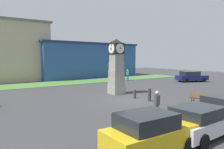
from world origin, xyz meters
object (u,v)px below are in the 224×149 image
car_near_tower (200,121)px  pedestrian_crossing_lot (128,74)px  bench (200,98)px  pedestrian_near_bench (157,103)px  car_end_of_row (191,76)px  car_navy_sedan (150,133)px  bollard_mid_row (135,94)px  bollard_near_tower (149,94)px  clock_tower (116,68)px

car_near_tower → pedestrian_crossing_lot: size_ratio=2.26×
bench → pedestrian_near_bench: bearing=-172.4°
car_end_of_row → pedestrian_near_bench: bearing=-150.1°
car_navy_sedan → car_end_of_row: car_navy_sedan is taller
pedestrian_near_bench → bench: bearing=7.6°
bollard_mid_row → car_near_tower: (-3.81, -8.98, 0.31)m
car_end_of_row → pedestrian_crossing_lot: pedestrian_crossing_lot is taller
bollard_mid_row → pedestrian_near_bench: (-3.09, -5.60, 0.52)m
bench → pedestrian_near_bench: (-5.68, -0.75, 0.43)m
bollard_mid_row → car_navy_sedan: (-6.91, -8.87, 0.37)m
bollard_mid_row → pedestrian_crossing_lot: (8.99, 12.10, 0.58)m
bollard_near_tower → clock_tower: bearing=91.3°
clock_tower → car_navy_sedan: size_ratio=1.43×
car_end_of_row → car_navy_sedan: bearing=-148.1°
car_navy_sedan → bench: car_navy_sedan is taller
bench → pedestrian_crossing_lot: bearing=69.3°
pedestrian_crossing_lot → pedestrian_near_bench: bearing=-124.3°
bollard_mid_row → pedestrian_crossing_lot: 15.08m
pedestrian_near_bench → pedestrian_crossing_lot: pedestrian_crossing_lot is taller
bollard_near_tower → car_near_tower: size_ratio=0.29×
clock_tower → pedestrian_near_bench: size_ratio=3.31×
pedestrian_near_bench → pedestrian_crossing_lot: (12.07, 17.70, 0.06)m
clock_tower → pedestrian_crossing_lot: bearing=45.8°
bollard_mid_row → clock_tower: bearing=87.2°
car_end_of_row → pedestrian_near_bench: size_ratio=2.94×
bollard_near_tower → car_end_of_row: 17.05m
pedestrian_crossing_lot → car_navy_sedan: bearing=-127.2°
clock_tower → pedestrian_near_bench: bearing=-110.6°
bollard_near_tower → bollard_mid_row: size_ratio=1.33×
clock_tower → bollard_near_tower: bearing=-88.7°
clock_tower → car_navy_sedan: bearing=-120.7°
bollard_near_tower → pedestrian_near_bench: pedestrian_near_bench is taller
bollard_near_tower → car_navy_sedan: bearing=-134.6°
pedestrian_near_bench → pedestrian_crossing_lot: size_ratio=0.95×
bench → pedestrian_crossing_lot: 18.12m
clock_tower → bench: bearing=-72.7°
bench → car_near_tower: bearing=-147.2°
bench → bollard_near_tower: bearing=125.9°
car_navy_sedan → car_near_tower: bearing=-2.1°
pedestrian_near_bench → bollard_mid_row: bearing=61.1°
bollard_near_tower → bench: (2.34, -3.24, -0.06)m
bollard_mid_row → car_end_of_row: 16.71m
car_near_tower → bench: bearing=32.8°
clock_tower → car_near_tower: size_ratio=1.39×
clock_tower → bollard_near_tower: size_ratio=4.82×
car_navy_sedan → pedestrian_crossing_lot: size_ratio=2.21×
car_near_tower → bollard_near_tower: bearing=61.1°
car_near_tower → bench: car_near_tower is taller
car_navy_sedan → pedestrian_crossing_lot: bearing=52.8°
car_navy_sedan → pedestrian_crossing_lot: pedestrian_crossing_lot is taller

